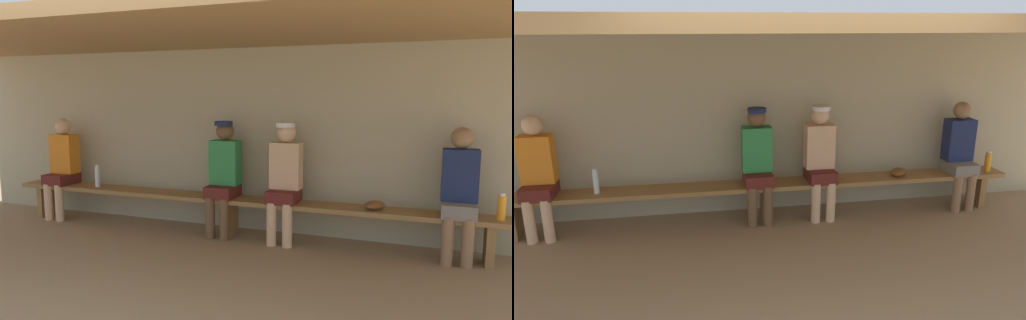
{
  "view_description": "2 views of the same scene",
  "coord_description": "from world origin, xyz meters",
  "views": [
    {
      "loc": [
        2.2,
        -3.45,
        1.65
      ],
      "look_at": [
        0.49,
        1.1,
        0.98
      ],
      "focal_mm": 33.45,
      "sensor_mm": 36.0,
      "label": 1
    },
    {
      "loc": [
        -0.83,
        -3.49,
        2.27
      ],
      "look_at": [
        0.03,
        1.42,
        0.78
      ],
      "focal_mm": 32.48,
      "sensor_mm": 36.0,
      "label": 2
    }
  ],
  "objects": [
    {
      "name": "bench",
      "position": [
        0.0,
        1.55,
        0.39
      ],
      "size": [
        6.0,
        0.36,
        0.46
      ],
      "color": "olive",
      "rests_on": "ground"
    },
    {
      "name": "back_wall",
      "position": [
        0.0,
        2.0,
        1.1
      ],
      "size": [
        8.0,
        0.2,
        2.2
      ],
      "primitive_type": "cube",
      "color": "tan",
      "rests_on": "ground"
    },
    {
      "name": "ground_plane",
      "position": [
        0.0,
        0.0,
        0.0
      ],
      "size": [
        24.0,
        24.0,
        0.0
      ],
      "primitive_type": "plane",
      "color": "#937754"
    },
    {
      "name": "player_in_blue",
      "position": [
        -2.46,
        1.55,
        0.73
      ],
      "size": [
        0.34,
        0.42,
        1.34
      ],
      "color": "#591E19",
      "rests_on": "ground"
    },
    {
      "name": "baseball_glove_tan",
      "position": [
        1.65,
        1.54,
        0.51
      ],
      "size": [
        0.28,
        0.29,
        0.09
      ],
      "primitive_type": "ellipsoid",
      "rotation": [
        0.0,
        0.0,
        4.01
      ],
      "color": "brown",
      "rests_on": "bench"
    },
    {
      "name": "dugout_roof",
      "position": [
        0.0,
        0.7,
        2.26
      ],
      "size": [
        8.0,
        2.8,
        0.12
      ],
      "primitive_type": "cube",
      "color": "#9E7547",
      "rests_on": "back_wall"
    },
    {
      "name": "player_in_red",
      "position": [
        0.66,
        1.55,
        0.75
      ],
      "size": [
        0.34,
        0.42,
        1.34
      ],
      "color": "#591E19",
      "rests_on": "ground"
    },
    {
      "name": "player_in_white",
      "position": [
        -0.09,
        1.55,
        0.75
      ],
      "size": [
        0.34,
        0.42,
        1.34
      ],
      "color": "#591E19",
      "rests_on": "ground"
    },
    {
      "name": "water_bottle_clear",
      "position": [
        2.83,
        1.51,
        0.59
      ],
      "size": [
        0.08,
        0.08,
        0.26
      ],
      "color": "orange",
      "rests_on": "bench"
    },
    {
      "name": "player_shirtless_tan",
      "position": [
        2.45,
        1.55,
        0.73
      ],
      "size": [
        0.34,
        0.42,
        1.34
      ],
      "color": "slate",
      "rests_on": "ground"
    },
    {
      "name": "water_bottle_blue",
      "position": [
        -1.88,
        1.53,
        0.59
      ],
      "size": [
        0.06,
        0.06,
        0.28
      ],
      "color": "silver",
      "rests_on": "bench"
    }
  ]
}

